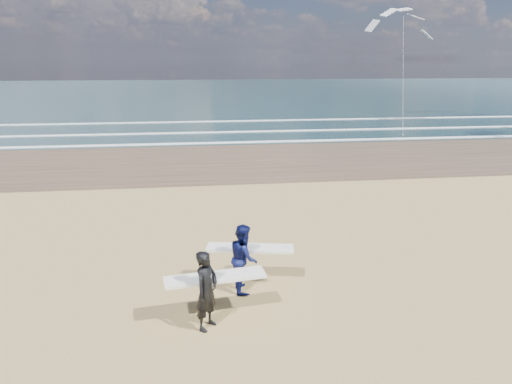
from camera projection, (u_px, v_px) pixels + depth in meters
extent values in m
cube|color=#173133|center=(310.00, 92.00, 80.30)|extent=(220.00, 100.00, 0.02)
cube|color=white|center=(473.00, 137.00, 33.46)|extent=(220.00, 0.50, 0.05)
cube|color=white|center=(440.00, 128.00, 37.94)|extent=(220.00, 0.50, 0.05)
cube|color=white|center=(405.00, 118.00, 44.12)|extent=(220.00, 0.50, 0.05)
imported|color=black|center=(206.00, 290.00, 9.59)|extent=(0.71, 0.77, 1.76)
cube|color=white|center=(215.00, 277.00, 9.91)|extent=(2.25, 0.80, 0.07)
imported|color=#0C1143|center=(244.00, 258.00, 11.21)|extent=(0.67, 0.85, 1.72)
cube|color=white|center=(250.00, 248.00, 11.54)|extent=(2.26, 0.93, 0.07)
cube|color=slate|center=(403.00, 135.00, 34.45)|extent=(0.12, 0.12, 0.10)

